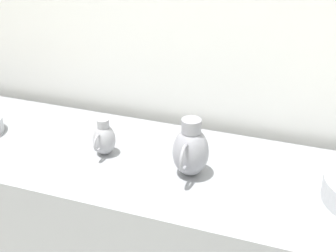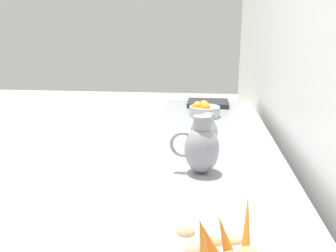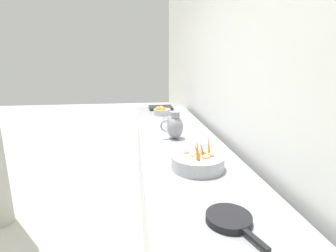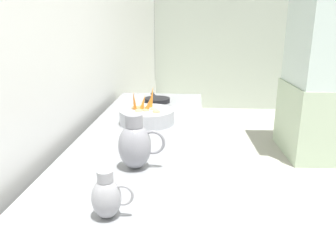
# 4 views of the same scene
# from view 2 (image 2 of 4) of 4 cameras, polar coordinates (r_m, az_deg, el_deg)

# --- Properties ---
(orange_bowl) EXTENTS (0.22, 0.22, 0.11)m
(orange_bowl) POSITION_cam_2_polar(r_m,az_deg,el_deg) (2.58, 5.80, 2.64)
(orange_bowl) COLOR #ADAFB5
(orange_bowl) RESTS_ON prep_counter
(metal_pitcher_tall) EXTENTS (0.21, 0.15, 0.25)m
(metal_pitcher_tall) POSITION_cam_2_polar(r_m,az_deg,el_deg) (1.52, 5.39, -3.48)
(metal_pitcher_tall) COLOR gray
(metal_pitcher_tall) RESTS_ON prep_counter
(metal_pitcher_short) EXTENTS (0.15, 0.10, 0.17)m
(metal_pitcher_short) POSITION_cam_2_polar(r_m,az_deg,el_deg) (1.92, 6.50, -0.72)
(metal_pitcher_short) COLOR #939399
(metal_pitcher_short) RESTS_ON prep_counter
(counter_sink_basin) EXTENTS (0.34, 0.30, 0.04)m
(counter_sink_basin) POSITION_cam_2_polar(r_m,az_deg,el_deg) (2.99, 6.50, 3.71)
(counter_sink_basin) COLOR #232326
(counter_sink_basin) RESTS_ON prep_counter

